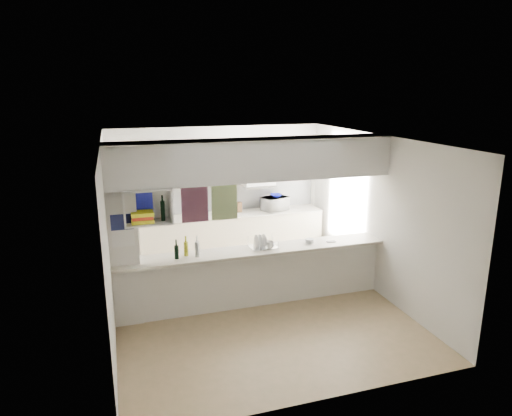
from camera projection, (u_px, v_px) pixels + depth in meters
name	position (u px, v px, depth m)	size (l,w,h in m)	color
floor	(254.00, 304.00, 7.19)	(4.80, 4.80, 0.00)	#968057
ceiling	(254.00, 139.00, 6.53)	(4.80, 4.80, 0.00)	white
wall_back	(219.00, 192.00, 9.08)	(4.20, 4.20, 0.00)	silver
wall_left	(108.00, 239.00, 6.25)	(4.80, 4.80, 0.00)	silver
wall_right	(376.00, 214.00, 7.47)	(4.80, 4.80, 0.00)	silver
servery_partition	(243.00, 203.00, 6.72)	(4.20, 0.50, 2.60)	silver
cubby_shelf	(146.00, 208.00, 6.25)	(0.65, 0.35, 0.50)	white
kitchen_run	(230.00, 218.00, 9.00)	(3.60, 0.63, 2.24)	beige
microwave	(275.00, 204.00, 9.15)	(0.50, 0.34, 0.28)	white
bowl	(276.00, 195.00, 9.13)	(0.23, 0.23, 0.06)	#0D1399
dish_rack	(263.00, 242.00, 7.03)	(0.42, 0.33, 0.22)	silver
cup	(270.00, 245.00, 6.95)	(0.14, 0.14, 0.11)	white
wine_bottles	(187.00, 249.00, 6.62)	(0.36, 0.14, 0.32)	black
plastic_tubs	(311.00, 241.00, 7.25)	(0.49, 0.17, 0.07)	silver
utensil_jar	(217.00, 210.00, 8.90)	(0.11, 0.11, 0.15)	black
knife_block	(239.00, 207.00, 9.05)	(0.10, 0.08, 0.20)	#54371C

